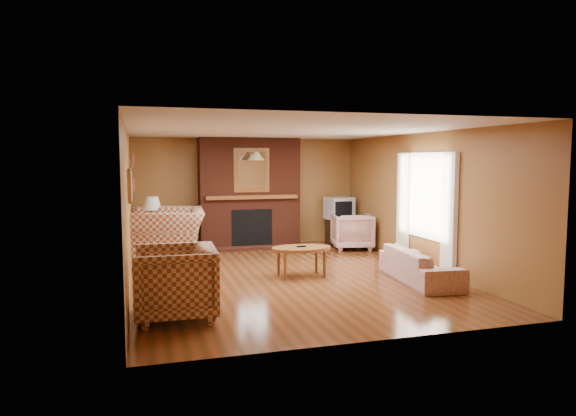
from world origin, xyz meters
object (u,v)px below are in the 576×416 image
object	(u,v)px
plaid_armchair	(175,282)
floral_sofa	(420,265)
crt_tv	(339,208)
side_table	(153,241)
coffee_table	(301,250)
tv_stand	(339,231)
table_lamp	(152,210)
floral_armchair	(352,231)
fireplace	(250,193)
plaid_loveseat	(167,235)

from	to	relation	value
plaid_armchair	floral_sofa	size ratio (longest dim) A/B	0.55
plaid_armchair	crt_tv	distance (m)	6.14
plaid_armchair	side_table	world-z (taller)	plaid_armchair
coffee_table	side_table	world-z (taller)	side_table
floral_sofa	crt_tv	size ratio (longest dim) A/B	2.92
crt_tv	tv_stand	bearing A→B (deg)	90.00
coffee_table	tv_stand	distance (m)	3.48
floral_sofa	table_lamp	xyz separation A→B (m)	(-4.00, 3.45, 0.66)
floral_armchair	side_table	xyz separation A→B (m)	(-4.15, 0.40, -0.10)
tv_stand	fireplace	bearing A→B (deg)	177.20
plaid_loveseat	floral_sofa	bearing A→B (deg)	58.03
fireplace	table_lamp	xyz separation A→B (m)	(-2.10, -0.53, -0.26)
floral_sofa	table_lamp	world-z (taller)	table_lamp
coffee_table	table_lamp	bearing A→B (deg)	131.57
floral_armchair	table_lamp	world-z (taller)	table_lamp
plaid_armchair	table_lamp	bearing A→B (deg)	-175.67
coffee_table	table_lamp	xyz separation A→B (m)	(-2.30, 2.59, 0.48)
side_table	crt_tv	distance (m)	4.20
side_table	crt_tv	xyz separation A→B (m)	(4.15, 0.34, 0.53)
plaid_armchair	table_lamp	distance (m)	4.33
coffee_table	table_lamp	world-z (taller)	table_lamp
fireplace	tv_stand	world-z (taller)	fireplace
floral_sofa	table_lamp	distance (m)	5.32
coffee_table	crt_tv	world-z (taller)	crt_tv
table_lamp	floral_sofa	bearing A→B (deg)	-40.79
fireplace	floral_sofa	xyz separation A→B (m)	(1.90, -3.99, -0.92)
table_lamp	crt_tv	distance (m)	4.17
plaid_armchair	tv_stand	size ratio (longest dim) A/B	1.74
floral_armchair	side_table	bearing A→B (deg)	6.67
plaid_loveseat	plaid_armchair	xyz separation A→B (m)	(-0.10, -3.60, -0.06)
floral_sofa	tv_stand	xyz separation A→B (m)	(0.15, 3.80, 0.02)
floral_sofa	tv_stand	world-z (taller)	tv_stand
plaid_armchair	table_lamp	xyz separation A→B (m)	(-0.15, 4.30, 0.47)
plaid_loveseat	side_table	world-z (taller)	plaid_loveseat
plaid_loveseat	floral_sofa	size ratio (longest dim) A/B	0.87
side_table	plaid_armchair	bearing A→B (deg)	-88.00
coffee_table	table_lamp	size ratio (longest dim) A/B	1.63
plaid_loveseat	floral_armchair	size ratio (longest dim) A/B	1.83
floral_armchair	plaid_loveseat	bearing A→B (deg)	16.58
floral_sofa	crt_tv	distance (m)	3.84
table_lamp	floral_armchair	bearing A→B (deg)	-5.53
plaid_loveseat	floral_sofa	xyz separation A→B (m)	(3.75, -2.75, -0.24)
fireplace	floral_sofa	bearing A→B (deg)	-64.51
plaid_armchair	side_table	xyz separation A→B (m)	(-0.15, 4.30, -0.16)
plaid_loveseat	tv_stand	world-z (taller)	plaid_loveseat
plaid_loveseat	table_lamp	world-z (taller)	table_lamp
side_table	table_lamp	xyz separation A→B (m)	(0.00, 0.00, 0.63)
tv_stand	crt_tv	distance (m)	0.54
floral_sofa	side_table	bearing A→B (deg)	54.57
fireplace	plaid_armchair	xyz separation A→B (m)	(-1.95, -4.83, -0.74)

